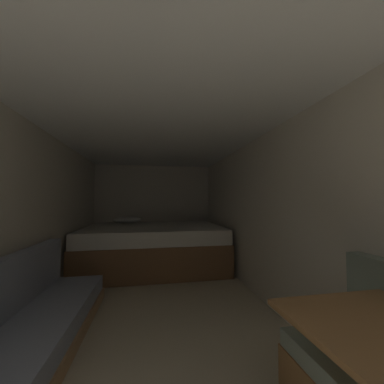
% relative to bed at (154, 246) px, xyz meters
% --- Properties ---
extents(ground_plane, '(7.50, 7.50, 0.00)m').
position_rel_bed_xyz_m(ground_plane, '(0.00, -1.80, -0.39)').
color(ground_plane, beige).
extents(wall_back, '(2.73, 0.05, 2.08)m').
position_rel_bed_xyz_m(wall_back, '(0.00, 0.97, 0.65)').
color(wall_back, beige).
rests_on(wall_back, ground).
extents(wall_left, '(0.05, 5.50, 2.08)m').
position_rel_bed_xyz_m(wall_left, '(-1.34, -1.80, 0.65)').
color(wall_left, beige).
rests_on(wall_left, ground).
extents(wall_right, '(0.05, 5.50, 2.08)m').
position_rel_bed_xyz_m(wall_right, '(1.34, -1.80, 0.65)').
color(wall_right, beige).
rests_on(wall_right, ground).
extents(ceiling_slab, '(2.73, 5.50, 0.05)m').
position_rel_bed_xyz_m(ceiling_slab, '(0.00, -1.80, 1.72)').
color(ceiling_slab, white).
rests_on(ceiling_slab, wall_left).
extents(bed, '(2.51, 1.81, 0.92)m').
position_rel_bed_xyz_m(bed, '(0.00, 0.00, 0.00)').
color(bed, brown).
rests_on(bed, ground).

